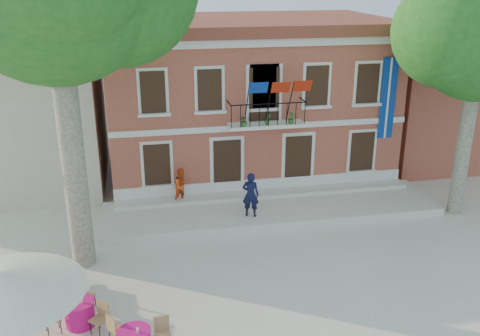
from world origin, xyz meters
The scene contains 11 objects.
ground centered at (0.00, 0.00, 0.00)m, with size 90.00×90.00×0.00m, color beige.
main_building centered at (2.00, 9.99, 3.78)m, with size 13.50×9.59×7.50m.
neighbor_west centered at (-9.50, 11.00, 3.22)m, with size 9.40×9.40×6.40m.
neighbor_east centered at (14.00, 11.00, 3.22)m, with size 9.40×9.40×6.40m.
terrace centered at (2.00, 4.40, 0.15)m, with size 14.00×3.40×0.30m, color silver.
plane_tree_east centered at (9.60, 2.94, 7.23)m, with size 4.99×4.99×9.80m.
patio_umbrella centered at (-6.69, -3.75, 2.66)m, with size 3.97×3.97×2.95m.
pedestrian_navy centered at (0.94, 3.61, 1.22)m, with size 0.67×0.44×1.84m, color black.
pedestrian_orange centered at (-1.63, 5.41, 1.07)m, with size 0.75×0.58×1.54m, color #E54E1B.
cafe_table_1 centered at (-5.25, -1.98, 0.43)m, with size 1.83×1.78×0.95m.
cafe_table_3 centered at (-6.17, -0.20, 0.43)m, with size 1.87×1.67×0.95m.
Camera 1 is at (-3.22, -15.50, 9.59)m, focal length 40.00 mm.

